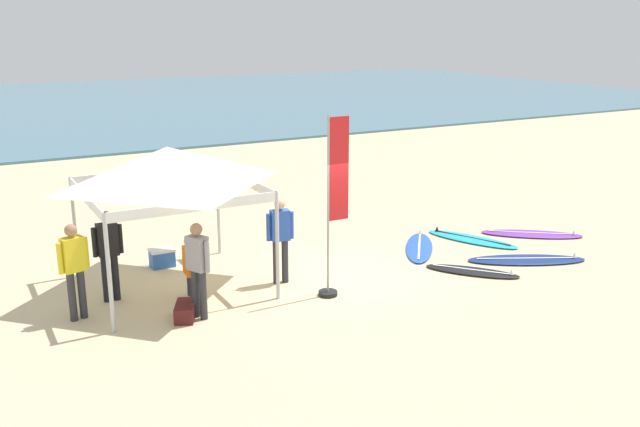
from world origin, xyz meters
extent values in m
plane|color=beige|center=(0.00, 0.00, 0.00)|extent=(80.00, 80.00, 0.00)
cube|color=teal|center=(0.00, 33.75, 0.05)|extent=(80.00, 36.00, 0.10)
cylinder|color=#B7B7BC|center=(-4.57, -0.31, 1.02)|extent=(0.07, 0.07, 2.05)
cylinder|color=#B7B7BC|center=(-1.56, -0.31, 1.02)|extent=(0.07, 0.07, 2.05)
cylinder|color=#B7B7BC|center=(-4.57, 2.70, 1.02)|extent=(0.07, 0.07, 2.05)
cylinder|color=#B7B7BC|center=(-1.56, 2.70, 1.02)|extent=(0.07, 0.07, 2.05)
cube|color=white|center=(-3.07, -0.31, 1.96)|extent=(3.01, 0.03, 0.18)
cube|color=white|center=(-3.07, 2.70, 1.96)|extent=(3.01, 0.03, 0.18)
cube|color=white|center=(-4.57, 1.20, 1.96)|extent=(0.03, 3.01, 0.18)
cube|color=white|center=(-1.56, 1.20, 1.96)|extent=(0.03, 3.01, 0.18)
pyramid|color=white|center=(-3.07, 1.20, 2.40)|extent=(3.13, 3.13, 0.70)
ellipsoid|color=blue|center=(2.51, 0.80, 0.04)|extent=(1.81, 2.10, 0.07)
cube|color=white|center=(2.51, 0.80, 0.07)|extent=(1.18, 1.51, 0.01)
cone|color=white|center=(3.07, 1.52, 0.13)|extent=(0.09, 0.09, 0.12)
ellipsoid|color=navy|center=(4.02, -1.00, 0.04)|extent=(2.58, 1.76, 0.07)
cube|color=white|center=(4.02, -1.00, 0.07)|extent=(1.95, 1.02, 0.01)
cone|color=white|center=(4.95, -1.47, 0.13)|extent=(0.09, 0.09, 0.12)
ellipsoid|color=purple|center=(5.51, 0.33, 0.04)|extent=(2.28, 1.96, 0.07)
cube|color=white|center=(5.51, 0.33, 0.07)|extent=(1.63, 1.26, 0.01)
cone|color=white|center=(6.29, -0.27, 0.13)|extent=(0.09, 0.09, 0.12)
ellipsoid|color=#23B2CC|center=(3.97, 0.70, 0.04)|extent=(1.46, 2.32, 0.07)
cube|color=black|center=(3.97, 0.70, 0.07)|extent=(0.81, 1.78, 0.01)
cone|color=black|center=(3.60, 1.55, 0.13)|extent=(0.09, 0.09, 0.12)
ellipsoid|color=black|center=(2.52, -0.99, 0.04)|extent=(1.63, 1.80, 0.07)
cube|color=white|center=(2.52, -0.99, 0.07)|extent=(1.08, 1.27, 0.01)
cone|color=white|center=(3.02, -1.59, 0.13)|extent=(0.09, 0.09, 0.12)
cylinder|color=black|center=(-4.37, 1.08, 0.44)|extent=(0.13, 0.13, 0.88)
cylinder|color=black|center=(-4.19, 1.09, 0.44)|extent=(0.13, 0.13, 0.88)
cube|color=black|center=(-4.28, 1.08, 1.18)|extent=(0.36, 0.23, 0.60)
sphere|color=#9E7051|center=(-4.28, 1.08, 1.60)|extent=(0.21, 0.21, 0.21)
cylinder|color=black|center=(-4.51, 1.08, 1.16)|extent=(0.09, 0.09, 0.54)
cylinder|color=black|center=(-4.05, 1.09, 1.16)|extent=(0.09, 0.09, 0.54)
cylinder|color=#2D2D33|center=(-3.08, -0.52, 0.44)|extent=(0.13, 0.13, 0.88)
cylinder|color=#2D2D33|center=(-3.16, -0.36, 0.44)|extent=(0.13, 0.13, 0.88)
cube|color=gray|center=(-3.12, -0.44, 1.18)|extent=(0.35, 0.42, 0.60)
sphere|color=#9E7051|center=(-3.12, -0.44, 1.60)|extent=(0.21, 0.21, 0.21)
cylinder|color=gray|center=(-3.02, -0.65, 1.16)|extent=(0.09, 0.09, 0.54)
cylinder|color=gray|center=(-3.22, -0.23, 1.16)|extent=(0.09, 0.09, 0.54)
cylinder|color=#2D2D33|center=(-1.07, 0.39, 0.44)|extent=(0.13, 0.13, 0.88)
cylinder|color=#2D2D33|center=(-1.25, 0.42, 0.44)|extent=(0.13, 0.13, 0.88)
cube|color=#2851B2|center=(-1.16, 0.41, 1.18)|extent=(0.39, 0.28, 0.60)
sphere|color=tan|center=(-1.16, 0.41, 1.60)|extent=(0.21, 0.21, 0.21)
cylinder|color=#2851B2|center=(-0.93, 0.37, 1.16)|extent=(0.09, 0.09, 0.54)
cylinder|color=#2851B2|center=(-1.38, 0.45, 1.16)|extent=(0.09, 0.09, 0.54)
cylinder|color=#2D2D33|center=(-5.06, 0.49, 0.44)|extent=(0.13, 0.13, 0.88)
cylinder|color=#2D2D33|center=(-4.89, 0.54, 0.44)|extent=(0.13, 0.13, 0.88)
cube|color=yellow|center=(-4.98, 0.52, 1.18)|extent=(0.40, 0.31, 0.60)
sphere|color=#9E7051|center=(-4.98, 0.52, 1.60)|extent=(0.21, 0.21, 0.21)
cylinder|color=yellow|center=(-5.20, 0.46, 1.16)|extent=(0.09, 0.09, 0.54)
cylinder|color=yellow|center=(-4.75, 0.58, 1.16)|extent=(0.09, 0.09, 0.54)
cylinder|color=#2D2D33|center=(-2.94, 0.45, 0.23)|extent=(0.13, 0.13, 0.45)
cylinder|color=#2D2D33|center=(-2.93, 0.63, 0.23)|extent=(0.13, 0.13, 0.45)
cube|color=orange|center=(-2.93, 0.54, 0.71)|extent=(0.25, 0.37, 0.52)
sphere|color=beige|center=(-2.93, 0.54, 1.09)|extent=(0.21, 0.21, 0.21)
cylinder|color=orange|center=(-2.95, 0.31, 0.69)|extent=(0.09, 0.09, 0.47)
cylinder|color=orange|center=(-2.92, 0.77, 0.69)|extent=(0.09, 0.09, 0.47)
cylinder|color=#99999E|center=(-0.67, -0.62, 1.70)|extent=(0.04, 0.04, 3.40)
cube|color=red|center=(-0.45, -0.62, 2.40)|extent=(0.40, 0.02, 1.90)
cylinder|color=black|center=(-0.67, -0.62, 0.04)|extent=(0.36, 0.36, 0.08)
cube|color=#4C1919|center=(-3.36, -0.36, 0.14)|extent=(0.54, 0.68, 0.28)
cube|color=#2D60B7|center=(-2.94, 2.44, 0.17)|extent=(0.48, 0.34, 0.34)
cube|color=white|center=(-2.94, 2.44, 0.37)|extent=(0.50, 0.36, 0.05)
camera|label=1|loc=(-6.67, -11.19, 4.94)|focal=38.89mm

